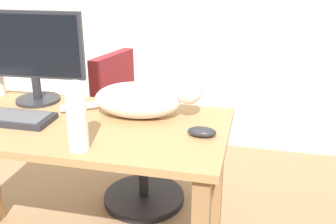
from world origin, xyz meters
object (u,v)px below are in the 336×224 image
office_chair (135,143)px  water_bottle (77,119)px  monitor (32,53)px  keyboard (1,117)px  cat (143,99)px  computer_mouse (202,132)px

office_chair → water_bottle: (0.07, -0.85, 0.50)m
monitor → keyboard: size_ratio=1.09×
monitor → keyboard: monitor is taller
office_chair → keyboard: size_ratio=2.01×
cat → keyboard: bearing=-164.1°
monitor → water_bottle: bearing=-46.2°
office_chair → water_bottle: bearing=-85.1°
water_bottle → office_chair: bearing=94.9°
keyboard → computer_mouse: size_ratio=4.00×
water_bottle → keyboard: bearing=157.7°
monitor → computer_mouse: size_ratio=4.37×
computer_mouse → keyboard: bearing=-178.0°
keyboard → office_chair: bearing=62.0°
monitor → computer_mouse: 0.85m
monitor → cat: size_ratio=0.78×
cat → computer_mouse: 0.31m
keyboard → computer_mouse: (0.83, 0.03, 0.00)m
office_chair → keyboard: (-0.36, -0.67, 0.40)m
keyboard → computer_mouse: bearing=2.0°
computer_mouse → monitor: bearing=165.3°
office_chair → cat: (0.21, -0.51, 0.47)m
keyboard → computer_mouse: computer_mouse is taller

